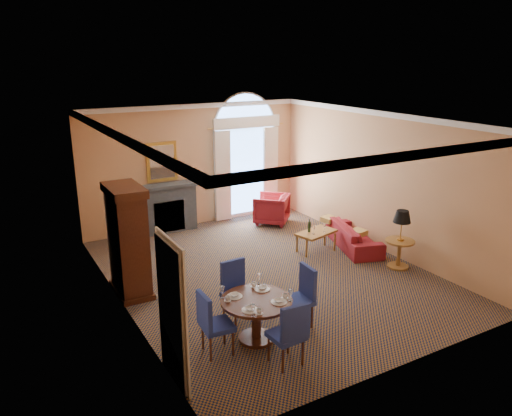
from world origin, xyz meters
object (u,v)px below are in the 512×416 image
coffee_table (316,233)px  dining_table (256,310)px  armoire (128,243)px  side_table (401,232)px  armchair (271,209)px  sofa (354,236)px

coffee_table → dining_table: bearing=-154.6°
dining_table → coffee_table: dining_table is taller
armoire → side_table: armoire is taller
armoire → armchair: armoire is taller
dining_table → coffee_table: bearing=40.2°
sofa → coffee_table: bearing=94.5°
sofa → armchair: bearing=35.8°
sofa → side_table: bearing=-159.4°
armoire → dining_table: armoire is taller
sofa → side_table: size_ratio=1.53×
armchair → coffee_table: (-0.17, -2.25, 0.04)m
coffee_table → side_table: bearing=-73.4°
sofa → side_table: (0.05, -1.39, 0.52)m
sofa → armchair: size_ratio=2.18×
armchair → coffee_table: 2.26m
dining_table → sofa: bearing=30.5°
dining_table → coffee_table: (3.08, 2.60, -0.09)m
coffee_table → armoire: bearing=164.5°
dining_table → sofa: dining_table is taller
armchair → coffee_table: size_ratio=0.83×
sofa → armchair: (-0.78, 2.49, 0.12)m
armoire → side_table: bearing=-17.4°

